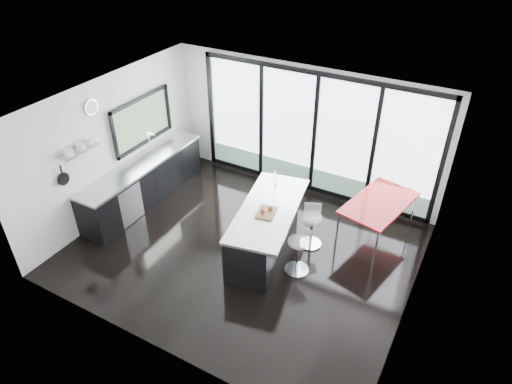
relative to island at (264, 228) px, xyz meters
The scene contains 11 objects.
floor 0.61m from the island, 144.30° to the right, with size 6.00×5.00×0.00m, color black.
ceiling 2.36m from the island, 144.30° to the right, with size 6.00×5.00×0.00m, color white.
wall_back 2.38m from the island, 91.11° to the left, with size 6.00×0.09×2.80m.
wall_front 2.90m from the island, 96.58° to the right, with size 6.00×0.00×2.80m, color silver.
wall_left 3.46m from the island, behind, with size 0.26×5.00×2.80m.
wall_right 2.85m from the island, ahead, with size 0.00×5.00×2.80m, color silver.
counter_cabinets 2.99m from the island, behind, with size 0.69×3.24×1.36m.
island is the anchor object (origin of this frame).
bar_stool_near 0.84m from the island, 17.83° to the right, with size 0.43×0.43×0.68m, color silver.
bar_stool_far 0.90m from the island, 35.67° to the left, with size 0.41×0.41×0.66m, color silver.
red_table 2.14m from the island, 37.19° to the left, with size 0.89×1.56×0.83m, color maroon.
Camera 1 is at (3.35, -5.58, 5.64)m, focal length 32.00 mm.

